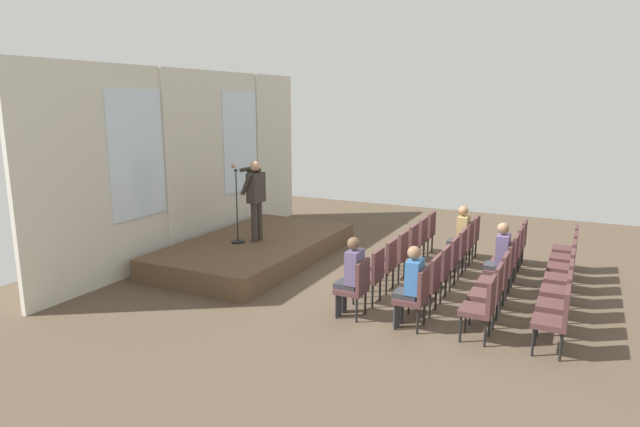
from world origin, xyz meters
TOP-DOWN VIEW (x-y plane):
  - ground_plane at (0.00, 0.00)m, footprint 14.40×14.40m
  - rear_partition at (0.03, 5.53)m, footprint 8.64×0.14m
  - stage_platform at (0.00, 3.95)m, footprint 4.67×2.57m
  - speaker at (-0.07, 3.90)m, footprint 0.50×0.69m
  - mic_stand at (-0.36, 4.17)m, footprint 0.28×0.28m
  - chair_r0_c0 at (-2.03, 0.79)m, footprint 0.46×0.44m
  - audience_r0_c0 at (-2.03, 0.87)m, footprint 0.36×0.39m
  - chair_r0_c1 at (-1.35, 0.79)m, footprint 0.46×0.44m
  - chair_r0_c2 at (-0.68, 0.79)m, footprint 0.46×0.44m
  - chair_r0_c3 at (0.00, 0.79)m, footprint 0.46×0.44m
  - chair_r0_c4 at (0.68, 0.79)m, footprint 0.46×0.44m
  - chair_r0_c5 at (1.35, 0.79)m, footprint 0.46×0.44m
  - chair_r0_c6 at (2.03, 0.79)m, footprint 0.46×0.44m
  - chair_r1_c0 at (-2.03, -0.17)m, footprint 0.46×0.44m
  - audience_r1_c0 at (-2.03, -0.08)m, footprint 0.36×0.39m
  - chair_r1_c1 at (-1.35, -0.17)m, footprint 0.46×0.44m
  - chair_r1_c2 at (-0.68, -0.17)m, footprint 0.46×0.44m
  - chair_r1_c3 at (0.00, -0.17)m, footprint 0.46×0.44m
  - chair_r1_c4 at (0.68, -0.17)m, footprint 0.46×0.44m
  - chair_r1_c5 at (1.35, -0.17)m, footprint 0.46×0.44m
  - audience_r1_c5 at (1.35, -0.08)m, footprint 0.36×0.39m
  - chair_r1_c6 at (2.03, -0.17)m, footprint 0.46×0.44m
  - chair_r2_c0 at (-2.03, -1.13)m, footprint 0.46×0.44m
  - chair_r2_c1 at (-1.35, -1.13)m, footprint 0.46×0.44m
  - chair_r2_c2 at (-0.68, -1.13)m, footprint 0.46×0.44m
  - chair_r2_c3 at (0.00, -1.13)m, footprint 0.46×0.44m
  - audience_r2_c3 at (0.00, -1.05)m, footprint 0.36×0.39m
  - chair_r2_c4 at (0.68, -1.13)m, footprint 0.46×0.44m
  - chair_r2_c5 at (1.35, -1.13)m, footprint 0.46×0.44m
  - chair_r2_c6 at (2.03, -1.13)m, footprint 0.46×0.44m
  - chair_r3_c0 at (-2.03, -2.09)m, footprint 0.46×0.44m
  - chair_r3_c1 at (-1.35, -2.09)m, footprint 0.46×0.44m
  - chair_r3_c2 at (-0.68, -2.09)m, footprint 0.46×0.44m
  - chair_r3_c3 at (0.00, -2.09)m, footprint 0.46×0.44m
  - chair_r3_c4 at (0.68, -2.09)m, footprint 0.46×0.44m
  - chair_r3_c5 at (1.35, -2.09)m, footprint 0.46×0.44m
  - chair_r3_c6 at (2.03, -2.09)m, footprint 0.46×0.44m

SIDE VIEW (x-z plane):
  - ground_plane at x=0.00m, z-range 0.00..0.00m
  - stage_platform at x=0.00m, z-range 0.00..0.43m
  - chair_r0_c0 at x=-2.03m, z-range 0.06..1.00m
  - chair_r0_c1 at x=-1.35m, z-range 0.06..1.00m
  - chair_r0_c2 at x=-0.68m, z-range 0.06..1.00m
  - chair_r0_c3 at x=0.00m, z-range 0.06..1.00m
  - chair_r0_c4 at x=0.68m, z-range 0.06..1.00m
  - chair_r0_c5 at x=1.35m, z-range 0.06..1.00m
  - chair_r0_c6 at x=2.03m, z-range 0.06..1.00m
  - chair_r1_c0 at x=-2.03m, z-range 0.06..1.00m
  - chair_r1_c1 at x=-1.35m, z-range 0.06..1.00m
  - chair_r1_c2 at x=-0.68m, z-range 0.06..1.00m
  - chair_r1_c3 at x=0.00m, z-range 0.06..1.00m
  - chair_r1_c4 at x=0.68m, z-range 0.06..1.00m
  - chair_r1_c5 at x=1.35m, z-range 0.06..1.00m
  - chair_r1_c6 at x=2.03m, z-range 0.06..1.00m
  - chair_r2_c0 at x=-2.03m, z-range 0.06..1.00m
  - chair_r2_c1 at x=-1.35m, z-range 0.06..1.00m
  - chair_r2_c2 at x=-0.68m, z-range 0.06..1.00m
  - chair_r2_c3 at x=0.00m, z-range 0.06..1.00m
  - chair_r2_c4 at x=0.68m, z-range 0.06..1.00m
  - chair_r2_c5 at x=1.35m, z-range 0.06..1.00m
  - chair_r2_c6 at x=2.03m, z-range 0.06..1.00m
  - chair_r3_c0 at x=-2.03m, z-range 0.06..1.00m
  - chair_r3_c1 at x=-1.35m, z-range 0.06..1.00m
  - chair_r3_c2 at x=-0.68m, z-range 0.06..1.00m
  - chair_r3_c3 at x=0.00m, z-range 0.06..1.00m
  - chair_r3_c4 at x=0.68m, z-range 0.06..1.00m
  - chair_r3_c5 at x=1.35m, z-range 0.06..1.00m
  - chair_r3_c6 at x=2.03m, z-range 0.06..1.00m
  - audience_r1_c0 at x=-2.03m, z-range 0.07..1.35m
  - audience_r1_c5 at x=1.35m, z-range 0.07..1.36m
  - audience_r0_c0 at x=-2.03m, z-range 0.07..1.37m
  - audience_r2_c3 at x=0.00m, z-range 0.07..1.38m
  - mic_stand at x=-0.36m, z-range -0.01..1.54m
  - speaker at x=-0.07m, z-range 0.57..2.26m
  - rear_partition at x=0.03m, z-range 0.02..4.03m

